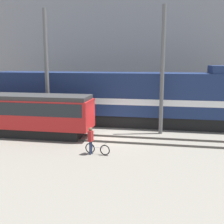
{
  "coord_description": "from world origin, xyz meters",
  "views": [
    {
      "loc": [
        3.43,
        -19.38,
        5.48
      ],
      "look_at": [
        -0.25,
        0.23,
        1.8
      ],
      "focal_mm": 45.0,
      "sensor_mm": 36.0,
      "label": 1
    }
  ],
  "objects_px": {
    "utility_pole_left": "(47,70)",
    "utility_pole_center": "(162,71)",
    "person": "(91,138)",
    "bicycle": "(97,149)",
    "streetcar": "(9,112)",
    "freight_locomotive": "(116,97)"
  },
  "relations": [
    {
      "from": "streetcar",
      "to": "utility_pole_center",
      "type": "height_order",
      "value": "utility_pole_center"
    },
    {
      "from": "utility_pole_center",
      "to": "streetcar",
      "type": "bearing_deg",
      "value": -167.7
    },
    {
      "from": "bicycle",
      "to": "person",
      "type": "height_order",
      "value": "person"
    },
    {
      "from": "utility_pole_left",
      "to": "utility_pole_center",
      "type": "distance_m",
      "value": 9.01
    },
    {
      "from": "freight_locomotive",
      "to": "utility_pole_left",
      "type": "relative_size",
      "value": 2.27
    },
    {
      "from": "person",
      "to": "utility_pole_center",
      "type": "xyz_separation_m",
      "value": [
        3.97,
        5.63,
        3.69
      ]
    },
    {
      "from": "freight_locomotive",
      "to": "person",
      "type": "relative_size",
      "value": 13.02
    },
    {
      "from": "utility_pole_left",
      "to": "utility_pole_center",
      "type": "height_order",
      "value": "utility_pole_left"
    },
    {
      "from": "freight_locomotive",
      "to": "person",
      "type": "xyz_separation_m",
      "value": [
        -0.15,
        -8.04,
        -1.37
      ]
    },
    {
      "from": "streetcar",
      "to": "utility_pole_left",
      "type": "distance_m",
      "value": 4.34
    },
    {
      "from": "person",
      "to": "utility_pole_center",
      "type": "distance_m",
      "value": 7.82
    },
    {
      "from": "streetcar",
      "to": "person",
      "type": "bearing_deg",
      "value": -24.41
    },
    {
      "from": "streetcar",
      "to": "freight_locomotive",
      "type": "bearing_deg",
      "value": 33.65
    },
    {
      "from": "freight_locomotive",
      "to": "utility_pole_left",
      "type": "height_order",
      "value": "utility_pole_left"
    },
    {
      "from": "bicycle",
      "to": "utility_pole_center",
      "type": "xyz_separation_m",
      "value": [
        3.58,
        5.56,
        4.36
      ]
    },
    {
      "from": "utility_pole_left",
      "to": "person",
      "type": "bearing_deg",
      "value": -48.18
    },
    {
      "from": "freight_locomotive",
      "to": "bicycle",
      "type": "bearing_deg",
      "value": -88.32
    },
    {
      "from": "bicycle",
      "to": "person",
      "type": "xyz_separation_m",
      "value": [
        -0.39,
        -0.08,
        0.67
      ]
    },
    {
      "from": "freight_locomotive",
      "to": "utility_pole_center",
      "type": "relative_size",
      "value": 2.28
    },
    {
      "from": "freight_locomotive",
      "to": "bicycle",
      "type": "xyz_separation_m",
      "value": [
        0.23,
        -7.97,
        -2.04
      ]
    },
    {
      "from": "utility_pole_left",
      "to": "utility_pole_center",
      "type": "relative_size",
      "value": 1.0
    },
    {
      "from": "freight_locomotive",
      "to": "person",
      "type": "height_order",
      "value": "freight_locomotive"
    }
  ]
}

